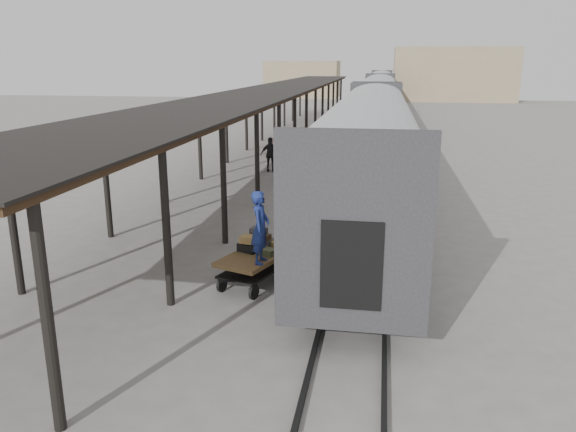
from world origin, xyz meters
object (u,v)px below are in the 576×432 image
(baggage_cart, at_px, (257,261))
(luggage_tug, at_px, (282,146))
(porter, at_px, (260,227))
(pedestrian, at_px, (271,155))

(baggage_cart, distance_m, luggage_tug, 21.84)
(baggage_cart, bearing_deg, porter, -49.15)
(baggage_cart, height_order, porter, porter)
(porter, bearing_deg, baggage_cart, 23.61)
(luggage_tug, distance_m, pedestrian, 5.70)
(baggage_cart, bearing_deg, luggage_tug, 118.20)
(luggage_tug, relative_size, porter, 0.94)
(porter, bearing_deg, pedestrian, 12.96)
(pedestrian, bearing_deg, porter, 92.22)
(baggage_cart, xyz_separation_m, luggage_tug, (-3.19, 21.61, -0.03))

